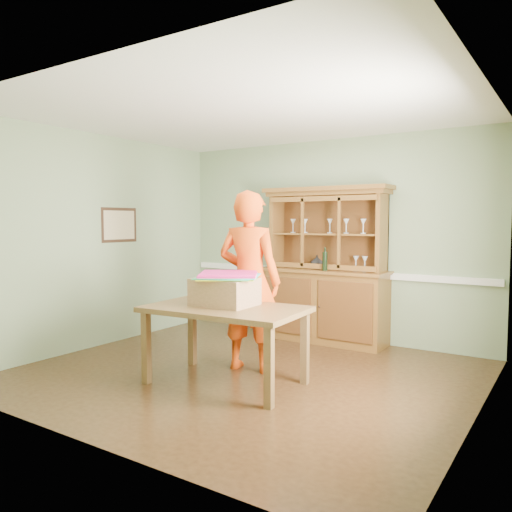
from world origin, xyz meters
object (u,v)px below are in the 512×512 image
Objects in this scene: china_hutch at (324,287)px; cardboard_box at (225,292)px; dining_table at (225,316)px; person at (249,281)px.

cardboard_box is (-0.10, -2.08, 0.18)m from china_hutch.
china_hutch reaches higher than cardboard_box.
dining_table is 0.83× the size of person.
person is at bearing 90.80° from cardboard_box.
person is at bearing 92.87° from dining_table.
cardboard_box is at bearing 81.26° from person.
person reaches higher than dining_table.
person is (-0.11, -1.63, 0.24)m from china_hutch.
cardboard_box is at bearing -92.76° from china_hutch.
cardboard_box reaches higher than dining_table.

